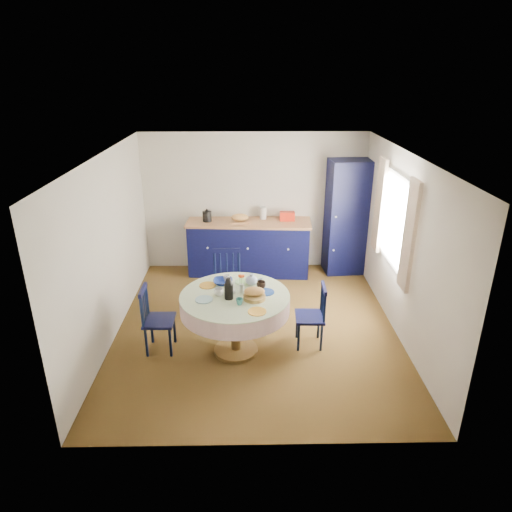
% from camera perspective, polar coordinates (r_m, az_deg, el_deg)
% --- Properties ---
extents(floor, '(4.50, 4.50, 0.00)m').
position_cam_1_polar(floor, '(6.76, 0.04, -8.86)').
color(floor, black).
rests_on(floor, ground).
extents(ceiling, '(4.50, 4.50, 0.00)m').
position_cam_1_polar(ceiling, '(5.85, 0.05, 12.50)').
color(ceiling, white).
rests_on(ceiling, wall_back).
extents(wall_back, '(4.00, 0.02, 2.50)m').
position_cam_1_polar(wall_back, '(8.33, -0.24, 6.74)').
color(wall_back, beige).
rests_on(wall_back, floor).
extents(wall_left, '(0.02, 4.50, 2.50)m').
position_cam_1_polar(wall_left, '(6.48, -17.93, 0.88)').
color(wall_left, beige).
rests_on(wall_left, floor).
extents(wall_right, '(0.02, 4.50, 2.50)m').
position_cam_1_polar(wall_right, '(6.54, 17.84, 1.11)').
color(wall_right, beige).
rests_on(wall_right, floor).
extents(window, '(0.10, 1.74, 1.45)m').
position_cam_1_polar(window, '(6.71, 16.97, 4.23)').
color(window, white).
rests_on(window, wall_right).
extents(kitchen_counter, '(2.24, 0.82, 1.22)m').
position_cam_1_polar(kitchen_counter, '(8.29, -0.90, 1.22)').
color(kitchen_counter, black).
rests_on(kitchen_counter, floor).
extents(pantry_cabinet, '(0.76, 0.58, 2.06)m').
position_cam_1_polar(pantry_cabinet, '(8.34, 11.30, 4.75)').
color(pantry_cabinet, black).
rests_on(pantry_cabinet, floor).
extents(dining_table, '(1.40, 1.40, 1.13)m').
position_cam_1_polar(dining_table, '(5.87, -2.59, -5.99)').
color(dining_table, brown).
rests_on(dining_table, floor).
extents(chair_left, '(0.39, 0.41, 0.92)m').
position_cam_1_polar(chair_left, '(6.18, -12.38, -7.70)').
color(chair_left, black).
rests_on(chair_left, floor).
extents(chair_far, '(0.46, 0.44, 1.01)m').
position_cam_1_polar(chair_far, '(6.89, -3.65, -3.39)').
color(chair_far, black).
rests_on(chair_far, floor).
extents(chair_right, '(0.39, 0.41, 0.89)m').
position_cam_1_polar(chair_right, '(6.20, 7.08, -7.37)').
color(chair_right, black).
rests_on(chair_right, floor).
extents(mug_a, '(0.12, 0.12, 0.09)m').
position_cam_1_polar(mug_a, '(5.79, -4.68, -4.52)').
color(mug_a, silver).
rests_on(mug_a, dining_table).
extents(mug_b, '(0.09, 0.09, 0.08)m').
position_cam_1_polar(mug_b, '(5.56, -2.08, -5.71)').
color(mug_b, '#2D7678').
rests_on(mug_b, dining_table).
extents(mug_c, '(0.12, 0.12, 0.10)m').
position_cam_1_polar(mug_c, '(5.95, 0.65, -3.64)').
color(mug_c, black).
rests_on(mug_c, dining_table).
extents(mug_d, '(0.10, 0.10, 0.09)m').
position_cam_1_polar(mug_d, '(6.15, -3.69, -2.80)').
color(mug_d, silver).
rests_on(mug_d, dining_table).
extents(cobalt_bowl, '(0.26, 0.26, 0.06)m').
position_cam_1_polar(cobalt_bowl, '(6.09, -4.15, -3.23)').
color(cobalt_bowl, navy).
rests_on(cobalt_bowl, dining_table).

